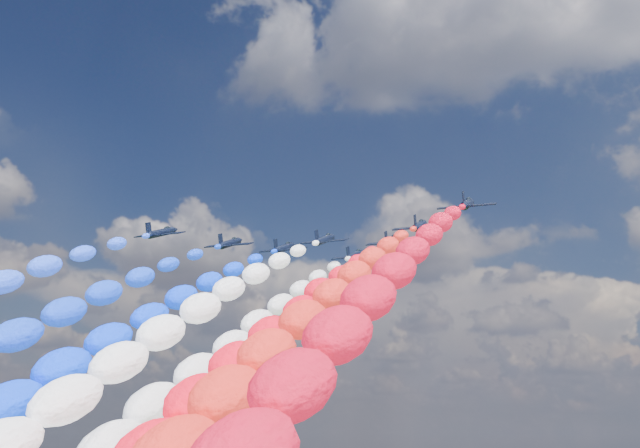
% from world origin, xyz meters
% --- Properties ---
extents(jet_0, '(10.02, 13.53, 7.15)m').
position_xyz_m(jet_0, '(-28.76, -7.49, 97.32)').
color(jet_0, black).
extents(jet_1, '(10.48, 13.86, 7.15)m').
position_xyz_m(jet_1, '(-20.15, 5.16, 97.32)').
color(jet_1, black).
extents(jet_2, '(10.08, 13.57, 7.15)m').
position_xyz_m(jet_2, '(-11.31, 12.92, 97.32)').
color(jet_2, black).
extents(trail_2, '(6.79, 125.48, 63.38)m').
position_xyz_m(trail_2, '(-11.31, -51.68, 67.16)').
color(trail_2, '#0936FF').
extents(jet_3, '(9.93, 13.46, 7.15)m').
position_xyz_m(jet_3, '(-0.75, 8.79, 97.32)').
color(jet_3, black).
extents(trail_3, '(6.79, 125.48, 63.38)m').
position_xyz_m(trail_3, '(-0.75, -55.82, 67.16)').
color(trail_3, white).
extents(jet_4, '(10.18, 13.64, 7.15)m').
position_xyz_m(jet_4, '(0.69, 24.67, 97.32)').
color(jet_4, black).
extents(trail_4, '(6.79, 125.48, 63.38)m').
position_xyz_m(trail_4, '(0.69, -39.93, 67.16)').
color(trail_4, silver).
extents(jet_5, '(10.32, 13.74, 7.15)m').
position_xyz_m(jet_5, '(11.60, 14.51, 97.32)').
color(jet_5, black).
extents(trail_5, '(6.79, 125.48, 63.38)m').
position_xyz_m(trail_5, '(11.60, -50.09, 67.16)').
color(trail_5, '#FB0C22').
extents(jet_6, '(10.54, 13.90, 7.15)m').
position_xyz_m(jet_6, '(19.79, 4.44, 97.32)').
color(jet_6, black).
extents(trail_6, '(6.79, 125.48, 63.38)m').
position_xyz_m(trail_6, '(19.79, -60.17, 67.16)').
color(trail_6, red).
extents(jet_7, '(10.36, 13.77, 7.15)m').
position_xyz_m(jet_7, '(30.75, -7.05, 97.32)').
color(jet_7, black).
extents(trail_7, '(6.79, 125.48, 63.38)m').
position_xyz_m(trail_7, '(30.75, -71.65, 67.16)').
color(trail_7, red).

